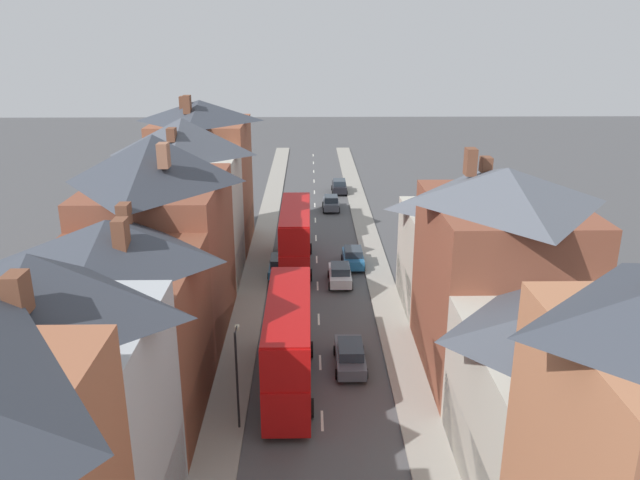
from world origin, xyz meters
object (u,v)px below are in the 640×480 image
double_decker_bus_lead (295,236)px  street_lamp (237,372)px  car_parked_left_a (331,203)px  car_parked_right_a (339,186)px  car_mid_white (340,274)px  double_decker_bus_mid_street (289,342)px  car_mid_black (350,355)px  car_parked_left_b (353,257)px  car_near_blue (280,265)px

double_decker_bus_lead → street_lamp: size_ratio=1.96×
car_parked_left_a → car_parked_right_a: 7.86m
street_lamp → car_mid_white: bearing=72.3°
double_decker_bus_lead → street_lamp: 22.77m
double_decker_bus_mid_street → car_parked_right_a: 44.54m
car_mid_black → car_parked_left_b: size_ratio=1.15×
double_decker_bus_lead → car_near_blue: double_decker_bus_lead is taller
double_decker_bus_mid_street → car_parked_right_a: size_ratio=2.58×
double_decker_bus_lead → car_parked_right_a: size_ratio=2.58×
double_decker_bus_lead → car_mid_white: 5.54m
car_near_blue → car_parked_left_b: car_parked_left_b is taller
car_parked_right_a → car_parked_left_b: size_ratio=1.05×
car_near_blue → car_parked_left_b: bearing=14.3°
car_parked_left_a → car_mid_black: car_parked_left_a is taller
double_decker_bus_mid_street → car_mid_white: (3.61, 14.99, -1.98)m
car_parked_left_a → car_mid_white: bearing=-90.0°
car_parked_right_a → car_mid_black: 42.21m
double_decker_bus_lead → street_lamp: street_lamp is taller
car_parked_left_a → street_lamp: (-6.05, -40.40, 2.40)m
double_decker_bus_lead → car_parked_right_a: 26.06m
car_parked_left_a → car_parked_right_a: car_parked_right_a is taller
car_mid_black → car_mid_white: bearing=90.0°
car_near_blue → street_lamp: size_ratio=0.83×
double_decker_bus_mid_street → car_near_blue: double_decker_bus_mid_street is taller
car_parked_left_a → car_mid_black: 34.44m
car_near_blue → street_lamp: street_lamp is taller
car_parked_left_a → car_parked_right_a: size_ratio=0.96×
car_near_blue → street_lamp: 21.36m
car_parked_left_a → car_mid_black: (0.00, -34.44, -0.03)m
car_parked_left_b → car_mid_white: 4.06m
street_lamp → car_parked_left_a: bearing=81.5°
double_decker_bus_lead → car_parked_left_b: (4.91, 0.13, -1.96)m
car_parked_right_a → car_mid_white: (-1.30, -29.23, -0.02)m
car_mid_black → street_lamp: 8.84m
car_parked_left_a → street_lamp: 40.92m
double_decker_bus_lead → car_parked_right_a: (4.91, 25.52, -1.96)m
car_parked_right_a → double_decker_bus_lead: bearing=-100.9°
car_near_blue → car_mid_black: bearing=-72.2°
car_parked_right_a → street_lamp: size_ratio=0.76×
car_parked_right_a → car_parked_left_b: 25.39m
double_decker_bus_lead → double_decker_bus_mid_street: (0.00, -18.71, 0.00)m
double_decker_bus_mid_street → car_near_blue: 17.42m
car_mid_white → car_parked_left_b: bearing=71.3°
car_parked_right_a → car_mid_black: bearing=-91.8°
car_near_blue → car_mid_white: (4.90, -2.27, 0.04)m
double_decker_bus_mid_street → car_mid_black: bearing=29.4°
car_parked_left_a → street_lamp: street_lamp is taller
car_mid_white → street_lamp: street_lamp is taller
double_decker_bus_mid_street → car_near_blue: size_ratio=2.35×
car_mid_white → double_decker_bus_mid_street: bearing=-103.5°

